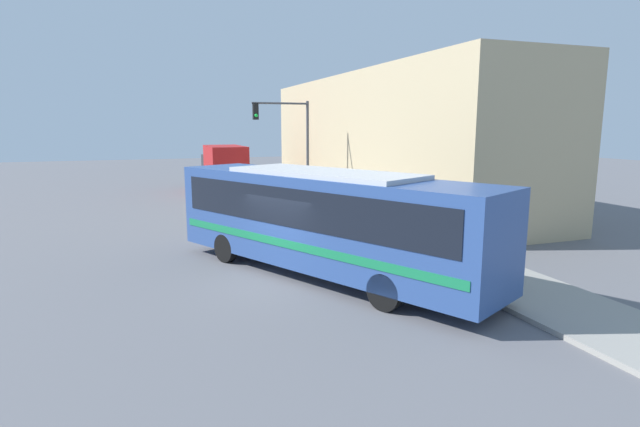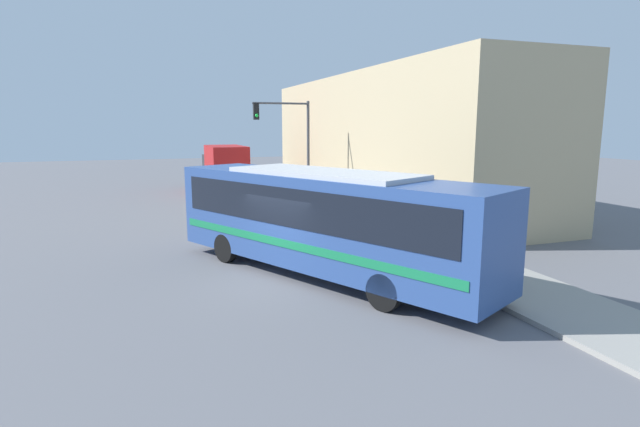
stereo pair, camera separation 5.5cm
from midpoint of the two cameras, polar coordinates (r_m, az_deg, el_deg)
The scene contains 9 objects.
ground_plane at distance 15.26m, azimuth -4.22°, elevation -7.55°, with size 120.00×120.00×0.00m, color slate.
sidewalk at distance 35.71m, azimuth -3.80°, elevation 2.67°, with size 2.94×70.00×0.13m.
building_facade at distance 31.32m, azimuth 7.34°, elevation 8.42°, with size 6.00×25.62×7.57m.
city_bus at distance 15.13m, azimuth 0.23°, elevation -0.31°, with size 7.28×11.24×3.27m.
delivery_truck at distance 36.74m, azimuth -10.99°, elevation 5.34°, with size 2.42×6.88×3.21m.
fire_hydrant at distance 21.44m, azimuth 5.24°, elevation -0.99°, with size 0.20×0.28×0.79m.
traffic_light_pole at distance 28.47m, azimuth -3.53°, elevation 8.98°, with size 3.28×0.35×5.85m.
parking_meter at distance 25.50m, azimuth 0.90°, elevation 1.75°, with size 0.14×0.14×1.18m.
pedestrian_near_corner at distance 31.18m, azimuth -0.79°, elevation 3.42°, with size 0.34×0.34×1.76m.
Camera 1 is at (-3.95, -14.00, 4.58)m, focal length 28.00 mm.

